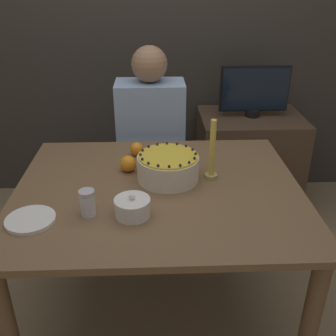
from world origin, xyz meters
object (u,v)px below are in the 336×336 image
sugar_bowl (132,207)px  sugar_shaker (88,203)px  candle (212,155)px  person_man_blue_shirt (151,161)px  tv_monitor (255,91)px  cake (168,167)px

sugar_bowl → sugar_shaker: bearing=175.7°
candle → person_man_blue_shirt: (-0.28, 0.64, -0.33)m
person_man_blue_shirt → tv_monitor: person_man_blue_shirt is taller
person_man_blue_shirt → sugar_bowl: bearing=85.7°
cake → person_man_blue_shirt: bearing=97.0°
sugar_bowl → person_man_blue_shirt: person_man_blue_shirt is taller
sugar_bowl → tv_monitor: size_ratio=0.30×
person_man_blue_shirt → tv_monitor: bearing=-152.2°
tv_monitor → sugar_shaker: bearing=-126.3°
cake → sugar_bowl: 0.33m
sugar_bowl → tv_monitor: 1.53m
cake → sugar_shaker: 0.43m
tv_monitor → cake: bearing=-121.8°
cake → candle: 0.20m
candle → person_man_blue_shirt: person_man_blue_shirt is taller
tv_monitor → sugar_bowl: bearing=-120.8°
sugar_shaker → person_man_blue_shirt: bearing=75.3°
cake → candle: (0.20, 0.00, 0.05)m
sugar_shaker → tv_monitor: 1.61m
sugar_shaker → tv_monitor: tv_monitor is taller
sugar_shaker → candle: (0.52, 0.28, 0.06)m
sugar_shaker → cake: bearing=41.1°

